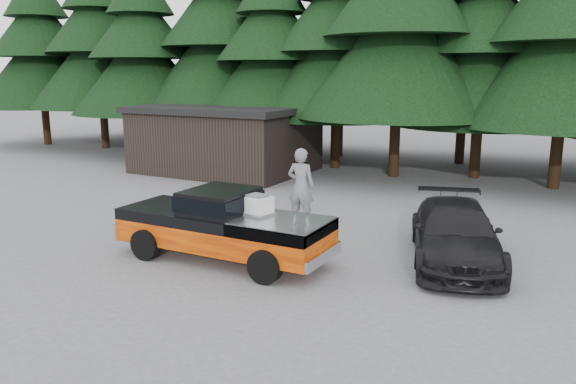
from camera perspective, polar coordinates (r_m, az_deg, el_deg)
The scene contains 8 objects.
ground at distance 14.34m, azimuth -3.37°, elevation -8.14°, with size 120.00×120.00×0.00m, color #535355.
pickup_truck at distance 15.14m, azimuth -6.56°, elevation -4.44°, with size 6.00×2.04×1.33m, color #E95D07, non-canonical shape.
truck_cab at distance 14.95m, azimuth -6.97°, elevation -0.86°, with size 1.66×1.90×0.59m, color black.
air_compressor at distance 14.51m, azimuth -3.12°, elevation -1.44°, with size 0.68×0.56×0.46m, color silver.
man_on_bed at distance 13.46m, azimuth 1.33°, elevation 0.56°, with size 0.68×0.45×1.87m, color slate.
parked_car at distance 15.52m, azimuth 16.62°, elevation -4.04°, with size 2.17×5.35×1.55m, color black.
utility_building at distance 28.61m, azimuth -6.32°, elevation 5.46°, with size 8.40×6.40×3.30m.
treeline at distance 29.54m, azimuth 15.66°, elevation 17.08°, with size 60.15×16.05×17.50m.
Camera 1 is at (7.05, -11.46, 4.97)m, focal length 35.00 mm.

